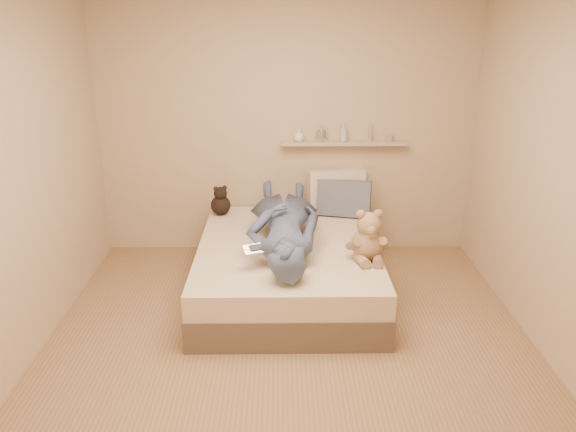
{
  "coord_description": "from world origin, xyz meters",
  "views": [
    {
      "loc": [
        -0.05,
        -3.42,
        2.31
      ],
      "look_at": [
        0.0,
        0.65,
        0.8
      ],
      "focal_mm": 35.0,
      "sensor_mm": 36.0,
      "label": 1
    }
  ],
  "objects_px": {
    "pillow_cream": "(336,191)",
    "person": "(284,222)",
    "game_console": "(256,249)",
    "pillow_grey": "(344,198)",
    "teddy_bear": "(368,239)",
    "wall_shelf": "(344,143)",
    "bed": "(288,268)",
    "dark_plush": "(221,202)"
  },
  "relations": [
    {
      "from": "dark_plush",
      "to": "person",
      "type": "bearing_deg",
      "value": -50.91
    },
    {
      "from": "teddy_bear",
      "to": "person",
      "type": "bearing_deg",
      "value": 154.42
    },
    {
      "from": "teddy_bear",
      "to": "wall_shelf",
      "type": "height_order",
      "value": "wall_shelf"
    },
    {
      "from": "game_console",
      "to": "teddy_bear",
      "type": "height_order",
      "value": "teddy_bear"
    },
    {
      "from": "pillow_grey",
      "to": "person",
      "type": "bearing_deg",
      "value": -129.03
    },
    {
      "from": "game_console",
      "to": "pillow_grey",
      "type": "relative_size",
      "value": 0.41
    },
    {
      "from": "teddy_bear",
      "to": "pillow_grey",
      "type": "height_order",
      "value": "teddy_bear"
    },
    {
      "from": "person",
      "to": "game_console",
      "type": "bearing_deg",
      "value": 65.3
    },
    {
      "from": "bed",
      "to": "teddy_bear",
      "type": "distance_m",
      "value": 0.81
    },
    {
      "from": "game_console",
      "to": "pillow_cream",
      "type": "relative_size",
      "value": 0.38
    },
    {
      "from": "game_console",
      "to": "person",
      "type": "xyz_separation_m",
      "value": [
        0.21,
        0.47,
        0.03
      ]
    },
    {
      "from": "pillow_grey",
      "to": "wall_shelf",
      "type": "bearing_deg",
      "value": 88.4
    },
    {
      "from": "bed",
      "to": "game_console",
      "type": "distance_m",
      "value": 0.68
    },
    {
      "from": "bed",
      "to": "game_console",
      "type": "xyz_separation_m",
      "value": [
        -0.24,
        -0.49,
        0.4
      ]
    },
    {
      "from": "game_console",
      "to": "pillow_cream",
      "type": "bearing_deg",
      "value": 61.3
    },
    {
      "from": "game_console",
      "to": "wall_shelf",
      "type": "distance_m",
      "value": 1.68
    },
    {
      "from": "bed",
      "to": "game_console",
      "type": "relative_size",
      "value": 9.18
    },
    {
      "from": "person",
      "to": "wall_shelf",
      "type": "relative_size",
      "value": 1.38
    },
    {
      "from": "pillow_grey",
      "to": "wall_shelf",
      "type": "xyz_separation_m",
      "value": [
        0.01,
        0.22,
        0.48
      ]
    },
    {
      "from": "pillow_grey",
      "to": "person",
      "type": "xyz_separation_m",
      "value": [
        -0.58,
        -0.71,
        0.03
      ]
    },
    {
      "from": "dark_plush",
      "to": "pillow_grey",
      "type": "bearing_deg",
      "value": -1.23
    },
    {
      "from": "pillow_cream",
      "to": "wall_shelf",
      "type": "relative_size",
      "value": 0.46
    },
    {
      "from": "game_console",
      "to": "dark_plush",
      "type": "distance_m",
      "value": 1.27
    },
    {
      "from": "pillow_cream",
      "to": "teddy_bear",
      "type": "bearing_deg",
      "value": -83.15
    },
    {
      "from": "game_console",
      "to": "pillow_grey",
      "type": "bearing_deg",
      "value": 56.42
    },
    {
      "from": "bed",
      "to": "dark_plush",
      "type": "height_order",
      "value": "dark_plush"
    },
    {
      "from": "dark_plush",
      "to": "person",
      "type": "distance_m",
      "value": 0.95
    },
    {
      "from": "wall_shelf",
      "to": "pillow_cream",
      "type": "bearing_deg",
      "value": -130.52
    },
    {
      "from": "dark_plush",
      "to": "person",
      "type": "height_order",
      "value": "person"
    },
    {
      "from": "pillow_grey",
      "to": "bed",
      "type": "bearing_deg",
      "value": -128.25
    },
    {
      "from": "teddy_bear",
      "to": "pillow_grey",
      "type": "relative_size",
      "value": 0.85
    },
    {
      "from": "game_console",
      "to": "dark_plush",
      "type": "height_order",
      "value": "dark_plush"
    },
    {
      "from": "pillow_cream",
      "to": "person",
      "type": "relative_size",
      "value": 0.33
    },
    {
      "from": "dark_plush",
      "to": "pillow_cream",
      "type": "relative_size",
      "value": 0.53
    },
    {
      "from": "teddy_bear",
      "to": "wall_shelf",
      "type": "relative_size",
      "value": 0.35
    },
    {
      "from": "teddy_bear",
      "to": "pillow_cream",
      "type": "xyz_separation_m",
      "value": [
        -0.14,
        1.16,
        0.03
      ]
    },
    {
      "from": "bed",
      "to": "pillow_grey",
      "type": "bearing_deg",
      "value": 51.75
    },
    {
      "from": "bed",
      "to": "teddy_bear",
      "type": "xyz_separation_m",
      "value": [
        0.62,
        -0.33,
        0.4
      ]
    },
    {
      "from": "teddy_bear",
      "to": "game_console",
      "type": "bearing_deg",
      "value": -169.49
    },
    {
      "from": "wall_shelf",
      "to": "person",
      "type": "bearing_deg",
      "value": -122.06
    },
    {
      "from": "game_console",
      "to": "pillow_grey",
      "type": "distance_m",
      "value": 1.42
    },
    {
      "from": "pillow_grey",
      "to": "wall_shelf",
      "type": "height_order",
      "value": "wall_shelf"
    }
  ]
}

